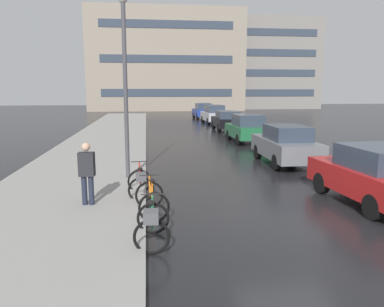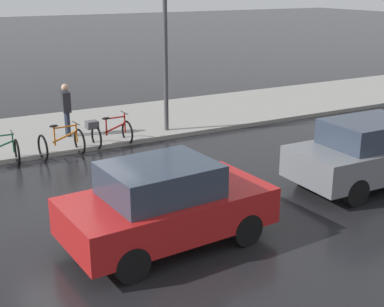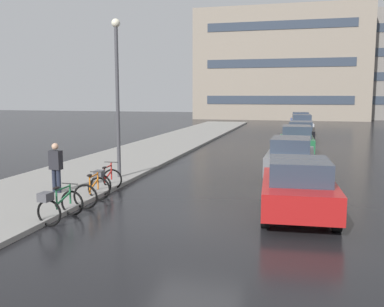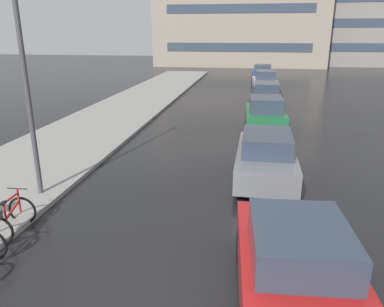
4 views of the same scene
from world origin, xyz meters
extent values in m
plane|color=black|center=(0.00, 0.00, 0.00)|extent=(140.00, 140.00, 0.00)
cube|color=gray|center=(-6.00, 10.00, 0.07)|extent=(4.80, 60.00, 0.14)
torus|color=black|center=(-3.44, -0.45, 0.36)|extent=(0.72, 0.09, 0.72)
torus|color=black|center=(-3.48, -1.50, 0.36)|extent=(0.72, 0.09, 0.72)
cube|color=#237042|center=(-3.47, -1.16, 0.63)|extent=(0.04, 0.04, 0.55)
cube|color=#237042|center=(-3.44, -0.53, 0.63)|extent=(0.04, 0.04, 0.55)
cube|color=#237042|center=(-3.45, -0.84, 0.87)|extent=(0.06, 0.63, 0.04)
cube|color=#237042|center=(-3.46, -0.87, 0.58)|extent=(0.07, 0.72, 0.26)
ellipsoid|color=black|center=(-3.47, -1.16, 0.94)|extent=(0.15, 0.27, 0.07)
cylinder|color=black|center=(-3.44, -0.53, 0.93)|extent=(0.50, 0.05, 0.03)
cube|color=#4C4C51|center=(-3.49, -1.62, 0.81)|extent=(0.29, 0.35, 0.22)
torus|color=black|center=(-3.50, 1.33, 0.38)|extent=(0.76, 0.13, 0.76)
torus|color=black|center=(-3.40, 0.25, 0.38)|extent=(0.76, 0.13, 0.76)
cube|color=orange|center=(-3.43, 0.60, 0.65)|extent=(0.04, 0.04, 0.54)
cube|color=orange|center=(-3.50, 1.25, 0.65)|extent=(0.04, 0.04, 0.54)
cube|color=orange|center=(-3.46, 0.93, 0.88)|extent=(0.10, 0.65, 0.04)
cube|color=orange|center=(-3.46, 0.90, 0.60)|extent=(0.11, 0.74, 0.27)
ellipsoid|color=black|center=(-3.43, 0.60, 0.95)|extent=(0.16, 0.27, 0.07)
cylinder|color=black|center=(-3.50, 1.25, 0.94)|extent=(0.50, 0.07, 0.03)
torus|color=black|center=(-3.79, 2.93, 0.37)|extent=(0.74, 0.10, 0.74)
torus|color=black|center=(-3.73, 1.92, 0.37)|extent=(0.74, 0.10, 0.74)
cube|color=red|center=(-3.75, 2.25, 0.62)|extent=(0.04, 0.04, 0.50)
cube|color=red|center=(-3.78, 2.86, 0.67)|extent=(0.04, 0.04, 0.61)
cube|color=red|center=(-3.77, 2.55, 0.88)|extent=(0.07, 0.61, 0.04)
cube|color=red|center=(-3.76, 2.53, 0.57)|extent=(0.08, 0.69, 0.25)
ellipsoid|color=black|center=(-3.75, 2.25, 0.90)|extent=(0.15, 0.27, 0.07)
cylinder|color=black|center=(-3.78, 2.86, 1.00)|extent=(0.50, 0.06, 0.03)
cube|color=#4C4C51|center=(-3.72, 1.80, 0.77)|extent=(0.30, 0.36, 0.22)
cube|color=#AD1919|center=(2.68, 1.08, 0.67)|extent=(2.20, 4.02, 0.70)
cube|color=#2D3847|center=(2.70, 0.92, 1.33)|extent=(1.72, 2.08, 0.61)
cylinder|color=black|center=(1.73, 2.22, 0.32)|extent=(0.26, 0.65, 0.64)
cylinder|color=black|center=(3.47, 2.34, 0.32)|extent=(0.26, 0.65, 0.64)
cylinder|color=black|center=(1.90, -0.19, 0.32)|extent=(0.26, 0.65, 0.64)
cube|color=slate|center=(2.32, 6.86, 0.69)|extent=(1.88, 4.27, 0.74)
cube|color=#2D3847|center=(2.32, 6.69, 1.36)|extent=(1.52, 2.15, 0.59)
cylinder|color=black|center=(1.52, 8.18, 0.32)|extent=(0.23, 0.64, 0.64)
cylinder|color=black|center=(3.15, 8.16, 0.32)|extent=(0.23, 0.64, 0.64)
cylinder|color=black|center=(1.49, 5.55, 0.32)|extent=(0.23, 0.64, 0.64)
cylinder|color=black|center=(3.12, 5.53, 0.32)|extent=(0.23, 0.64, 0.64)
cube|color=#1E6038|center=(2.44, 13.51, 0.67)|extent=(1.96, 3.76, 0.70)
cube|color=#2D3847|center=(2.45, 13.36, 1.35)|extent=(1.57, 2.02, 0.66)
cylinder|color=black|center=(1.59, 14.63, 0.32)|extent=(0.24, 0.65, 0.64)
cylinder|color=black|center=(3.23, 14.68, 0.32)|extent=(0.24, 0.65, 0.64)
cylinder|color=black|center=(1.66, 12.34, 0.32)|extent=(0.24, 0.65, 0.64)
cylinder|color=black|center=(3.30, 12.39, 0.32)|extent=(0.24, 0.65, 0.64)
cube|color=black|center=(2.66, 20.10, 0.65)|extent=(1.94, 4.12, 0.66)
cube|color=#2D3847|center=(2.65, 19.93, 1.25)|extent=(1.57, 2.16, 0.54)
cylinder|color=black|center=(1.83, 21.38, 0.32)|extent=(0.23, 0.64, 0.64)
cylinder|color=black|center=(3.52, 21.36, 0.32)|extent=(0.23, 0.64, 0.64)
cylinder|color=black|center=(1.80, 18.84, 0.32)|extent=(0.23, 0.64, 0.64)
cylinder|color=black|center=(3.49, 18.82, 0.32)|extent=(0.23, 0.64, 0.64)
cube|color=#B2B5BA|center=(2.66, 25.91, 0.69)|extent=(2.00, 3.94, 0.74)
cube|color=#2D3847|center=(2.67, 25.75, 1.40)|extent=(1.58, 2.23, 0.67)
cylinder|color=black|center=(1.80, 27.05, 0.32)|extent=(0.26, 0.65, 0.64)
cylinder|color=black|center=(3.38, 27.14, 0.32)|extent=(0.26, 0.65, 0.64)
cylinder|color=black|center=(1.94, 24.67, 0.32)|extent=(0.26, 0.65, 0.64)
cylinder|color=black|center=(3.52, 24.76, 0.32)|extent=(0.26, 0.65, 0.64)
cube|color=navy|center=(2.54, 31.99, 0.68)|extent=(1.95, 3.88, 0.71)
cube|color=#2D3847|center=(2.55, 31.83, 1.35)|extent=(1.56, 1.94, 0.64)
cylinder|color=black|center=(1.69, 33.14, 0.32)|extent=(0.24, 0.65, 0.64)
cylinder|color=black|center=(3.32, 33.20, 0.32)|extent=(0.24, 0.65, 0.64)
cylinder|color=black|center=(1.77, 30.78, 0.32)|extent=(0.24, 0.65, 0.64)
cylinder|color=black|center=(3.40, 30.83, 0.32)|extent=(0.24, 0.65, 0.64)
cylinder|color=#1E2333|center=(-5.20, 1.47, 0.46)|extent=(0.14, 0.14, 0.91)
cylinder|color=#1E2333|center=(-5.02, 1.45, 0.46)|extent=(0.14, 0.14, 0.91)
cube|color=#232328|center=(-5.11, 1.46, 1.23)|extent=(0.42, 0.28, 0.63)
sphere|color=tan|center=(-5.11, 1.46, 1.68)|extent=(0.22, 0.22, 0.22)
cylinder|color=#424247|center=(-4.21, 4.49, 2.96)|extent=(0.14, 0.14, 5.91)
cube|color=gray|center=(-0.45, 50.17, 7.42)|extent=(23.04, 7.62, 14.84)
cube|color=#333D4C|center=(-0.45, 46.32, 2.67)|extent=(18.90, 0.06, 1.10)
cube|color=#333D4C|center=(-0.45, 46.32, 7.42)|extent=(18.90, 0.06, 1.10)
cube|color=#333D4C|center=(-0.45, 46.32, 12.17)|extent=(18.90, 0.06, 1.10)
cube|color=gray|center=(17.11, 54.13, 7.27)|extent=(15.29, 8.10, 14.53)
cube|color=#333D4C|center=(17.11, 50.04, 2.62)|extent=(12.54, 0.06, 1.10)
cube|color=#333D4C|center=(17.11, 50.04, 5.72)|extent=(12.54, 0.06, 1.10)
cube|color=#333D4C|center=(17.11, 50.04, 8.82)|extent=(12.54, 0.06, 1.10)
cube|color=#333D4C|center=(17.11, 50.04, 11.91)|extent=(12.54, 0.06, 1.10)
camera|label=1|loc=(-3.53, -8.32, 3.14)|focal=35.00mm
camera|label=2|loc=(10.99, -3.01, 4.78)|focal=50.00mm
camera|label=3|loc=(2.73, -10.89, 3.37)|focal=40.00mm
camera|label=4|loc=(1.80, -4.76, 4.66)|focal=35.00mm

